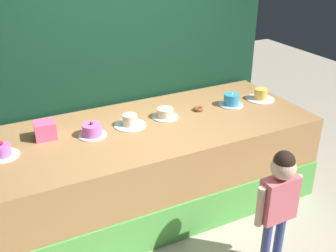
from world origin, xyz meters
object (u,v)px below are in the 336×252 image
at_px(child_figure, 279,195).
at_px(cake_far_left, 3,151).
at_px(donut, 199,109).
at_px(cake_center_left, 130,121).
at_px(cake_right, 231,100).
at_px(pink_box, 45,130).
at_px(cake_left, 92,131).
at_px(cake_center_right, 165,113).
at_px(cake_far_right, 261,95).

distance_m(child_figure, cake_far_left, 2.37).
bearing_deg(donut, child_figure, -92.83).
xyz_separation_m(donut, cake_center_left, (-0.80, -0.01, 0.03)).
height_order(cake_center_left, cake_right, cake_right).
relative_size(pink_box, donut, 1.76).
bearing_deg(cake_left, cake_center_left, 5.97).
xyz_separation_m(cake_left, cake_center_right, (0.80, 0.06, -0.01)).
xyz_separation_m(cake_left, cake_right, (1.61, 0.02, 0.01)).
bearing_deg(cake_far_right, pink_box, 176.69).
relative_size(cake_far_left, cake_far_right, 0.84).
distance_m(cake_center_left, cake_far_right, 1.61).
height_order(cake_center_left, cake_far_right, cake_far_right).
distance_m(child_figure, cake_left, 1.79).
distance_m(cake_far_left, cake_right, 2.42).
height_order(donut, cake_center_right, cake_center_right).
relative_size(pink_box, cake_center_left, 0.60).
bearing_deg(cake_far_left, cake_center_right, 3.09).
xyz_separation_m(child_figure, pink_box, (-1.54, 1.51, 0.27)).
bearing_deg(cake_far_right, donut, 176.70).
bearing_deg(cake_center_left, cake_far_left, -176.80).
xyz_separation_m(child_figure, cake_center_right, (-0.33, 1.42, 0.23)).
bearing_deg(cake_left, donut, 2.65).
bearing_deg(cake_far_right, cake_far_left, -179.29).
xyz_separation_m(pink_box, cake_left, (0.40, -0.15, -0.03)).
bearing_deg(cake_right, donut, 174.95).
distance_m(donut, cake_far_left, 2.01).
bearing_deg(cake_center_right, cake_far_right, -2.47).
height_order(child_figure, cake_center_left, child_figure).
xyz_separation_m(cake_left, cake_far_right, (2.01, 0.01, -0.00)).
distance_m(child_figure, cake_center_left, 1.60).
bearing_deg(donut, pink_box, 176.69).
bearing_deg(child_figure, cake_far_left, 145.51).
xyz_separation_m(donut, cake_center_right, (-0.40, 0.01, 0.02)).
bearing_deg(cake_right, cake_far_right, -1.54).
height_order(pink_box, cake_center_right, pink_box).
bearing_deg(pink_box, cake_left, -20.33).
bearing_deg(cake_far_right, child_figure, -122.58).
bearing_deg(cake_far_left, cake_right, 1.09).
distance_m(cake_left, cake_right, 1.61).
height_order(pink_box, cake_right, pink_box).
distance_m(donut, cake_center_right, 0.40).
xyz_separation_m(cake_center_left, cake_center_right, (0.40, 0.02, -0.00)).
height_order(cake_far_left, cake_center_right, cake_far_left).
bearing_deg(cake_center_left, child_figure, -62.34).
bearing_deg(cake_far_left, cake_far_right, 0.71).
bearing_deg(donut, cake_far_right, -3.30).
distance_m(cake_far_left, cake_left, 0.81).
distance_m(pink_box, cake_far_left, 0.44).
xyz_separation_m(cake_center_left, cake_far_right, (1.61, -0.03, 0.00)).
height_order(cake_far_left, cake_left, cake_far_left).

